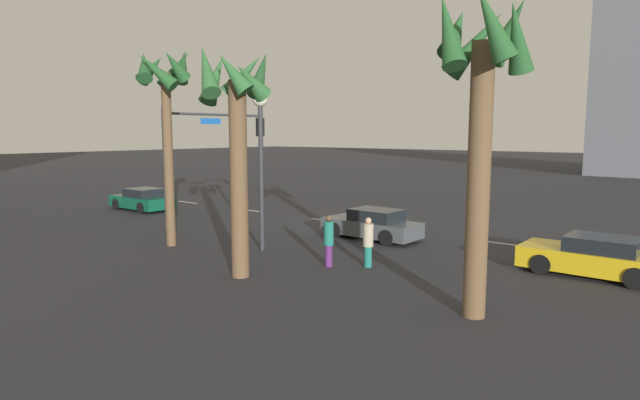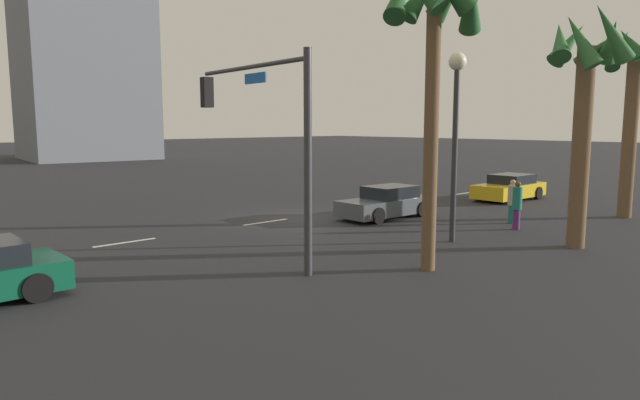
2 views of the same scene
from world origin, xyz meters
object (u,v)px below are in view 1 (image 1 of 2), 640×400
object	(u,v)px
palm_tree_0	(236,116)
car_2	(595,257)
car_0	(372,225)
traffic_signal	(205,146)
pedestrian_1	(368,241)
car_1	(143,200)
streetlamp	(261,140)
palm_tree_2	(165,91)
pedestrian_0	(329,239)
palm_tree_1	(481,92)

from	to	relation	value
palm_tree_0	car_2	bearing A→B (deg)	-140.83
car_0	traffic_signal	bearing A→B (deg)	16.68
palm_tree_0	pedestrian_1	bearing A→B (deg)	-125.50
car_0	car_1	bearing A→B (deg)	5.01
car_0	car_1	xyz separation A→B (m)	(15.08, 1.32, 0.00)
streetlamp	car_2	bearing A→B (deg)	-159.62
palm_tree_2	pedestrian_1	bearing A→B (deg)	-165.45
pedestrian_0	traffic_signal	bearing A→B (deg)	-14.84
traffic_signal	car_2	bearing A→B (deg)	-173.75
car_1	streetlamp	size ratio (longest dim) A/B	0.69
car_1	streetlamp	bearing A→B (deg)	166.12
pedestrian_0	pedestrian_1	bearing A→B (deg)	-144.13
palm_tree_1	palm_tree_2	size ratio (longest dim) A/B	0.98
car_1	traffic_signal	size ratio (longest dim) A/B	0.70
streetlamp	palm_tree_2	distance (m)	4.29
car_2	traffic_signal	size ratio (longest dim) A/B	0.72
palm_tree_1	car_2	bearing A→B (deg)	-104.31
pedestrian_0	palm_tree_0	bearing A→B (deg)	62.30
car_1	palm_tree_1	bearing A→B (deg)	166.92
pedestrian_1	streetlamp	bearing A→B (deg)	5.48
streetlamp	pedestrian_0	bearing A→B (deg)	174.49
palm_tree_0	traffic_signal	bearing A→B (deg)	-33.34
car_1	pedestrian_0	distance (m)	16.91
pedestrian_1	palm_tree_0	bearing A→B (deg)	54.50
pedestrian_1	palm_tree_2	xyz separation A→B (m)	(8.05, 2.09, 5.19)
car_2	pedestrian_1	world-z (taller)	pedestrian_1
car_0	streetlamp	bearing A→B (deg)	65.85
car_1	pedestrian_1	world-z (taller)	pedestrian_1
car_0	palm_tree_2	xyz separation A→B (m)	(5.54, 6.20, 5.47)
car_0	car_1	distance (m)	15.14
traffic_signal	streetlamp	xyz separation A→B (m)	(-5.92, 2.16, 0.34)
streetlamp	palm_tree_0	size ratio (longest dim) A/B	0.83
streetlamp	palm_tree_0	bearing A→B (deg)	123.49
pedestrian_1	palm_tree_2	size ratio (longest dim) A/B	0.21
car_1	palm_tree_2	xyz separation A→B (m)	(-9.55, 4.87, 5.47)
pedestrian_0	car_2	bearing A→B (deg)	-149.16
car_2	streetlamp	world-z (taller)	streetlamp
palm_tree_0	palm_tree_1	size ratio (longest dim) A/B	0.93
traffic_signal	palm_tree_1	distance (m)	15.74
car_2	pedestrian_0	distance (m)	8.42
palm_tree_0	palm_tree_1	distance (m)	7.26
car_1	palm_tree_0	distance (m)	16.92
pedestrian_1	palm_tree_0	xyz separation A→B (m)	(2.51, 3.52, 4.08)
palm_tree_1	traffic_signal	bearing A→B (deg)	-15.18
streetlamp	palm_tree_2	world-z (taller)	palm_tree_2
pedestrian_1	car_2	bearing A→B (deg)	-150.09
palm_tree_0	palm_tree_1	world-z (taller)	palm_tree_1
traffic_signal	pedestrian_0	size ratio (longest dim) A/B	3.33
traffic_signal	pedestrian_0	bearing A→B (deg)	165.16
streetlamp	pedestrian_1	world-z (taller)	streetlamp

